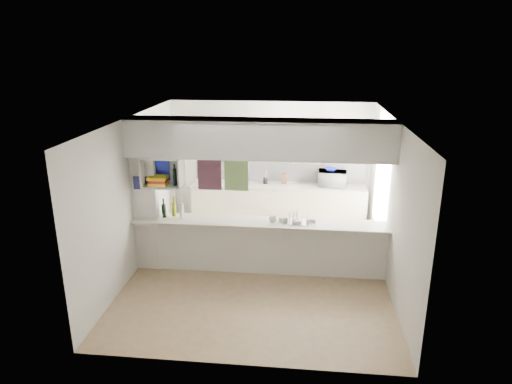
# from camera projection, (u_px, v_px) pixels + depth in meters

# --- Properties ---
(floor) EXTENTS (4.80, 4.80, 0.00)m
(floor) POSITION_uv_depth(u_px,v_px,m) (259.00, 271.00, 7.79)
(floor) COLOR #8E7453
(floor) RESTS_ON ground
(ceiling) EXTENTS (4.80, 4.80, 0.00)m
(ceiling) POSITION_uv_depth(u_px,v_px,m) (259.00, 119.00, 6.99)
(ceiling) COLOR white
(ceiling) RESTS_ON wall_back
(wall_back) EXTENTS (4.20, 0.00, 4.20)m
(wall_back) POSITION_uv_depth(u_px,v_px,m) (270.00, 163.00, 9.66)
(wall_back) COLOR silver
(wall_back) RESTS_ON floor
(wall_left) EXTENTS (0.00, 4.80, 4.80)m
(wall_left) POSITION_uv_depth(u_px,v_px,m) (134.00, 195.00, 7.60)
(wall_left) COLOR silver
(wall_left) RESTS_ON floor
(wall_right) EXTENTS (0.00, 4.80, 4.80)m
(wall_right) POSITION_uv_depth(u_px,v_px,m) (391.00, 204.00, 7.18)
(wall_right) COLOR silver
(wall_right) RESTS_ON floor
(servery_partition) EXTENTS (4.20, 0.50, 2.60)m
(servery_partition) POSITION_uv_depth(u_px,v_px,m) (248.00, 178.00, 7.30)
(servery_partition) COLOR silver
(servery_partition) RESTS_ON floor
(cubby_shelf) EXTENTS (0.65, 0.35, 0.50)m
(cubby_shelf) POSITION_uv_depth(u_px,v_px,m) (162.00, 173.00, 7.36)
(cubby_shelf) COLOR white
(cubby_shelf) RESTS_ON bulkhead
(kitchen_run) EXTENTS (3.60, 0.63, 2.24)m
(kitchen_run) POSITION_uv_depth(u_px,v_px,m) (277.00, 188.00, 9.54)
(kitchen_run) COLOR beige
(kitchen_run) RESTS_ON floor
(microwave) EXTENTS (0.60, 0.43, 0.31)m
(microwave) POSITION_uv_depth(u_px,v_px,m) (332.00, 179.00, 9.34)
(microwave) COLOR white
(microwave) RESTS_ON bench_top
(bowl) EXTENTS (0.24, 0.24, 0.06)m
(bowl) POSITION_uv_depth(u_px,v_px,m) (331.00, 170.00, 9.31)
(bowl) COLOR #0E189A
(bowl) RESTS_ON microwave
(dish_rack) EXTENTS (0.44, 0.33, 0.23)m
(dish_rack) POSITION_uv_depth(u_px,v_px,m) (296.00, 217.00, 7.44)
(dish_rack) COLOR silver
(dish_rack) RESTS_ON breakfast_bar
(cup) EXTENTS (0.16, 0.16, 0.10)m
(cup) POSITION_uv_depth(u_px,v_px,m) (273.00, 219.00, 7.43)
(cup) COLOR white
(cup) RESTS_ON dish_rack
(wine_bottles) EXTENTS (0.37, 0.15, 0.36)m
(wine_bottles) POSITION_uv_depth(u_px,v_px,m) (173.00, 210.00, 7.66)
(wine_bottles) COLOR black
(wine_bottles) RESTS_ON breakfast_bar
(plastic_tubs) EXTENTS (0.60, 0.23, 0.08)m
(plastic_tubs) POSITION_uv_depth(u_px,v_px,m) (295.00, 220.00, 7.46)
(plastic_tubs) COLOR silver
(plastic_tubs) RESTS_ON breakfast_bar
(utensil_jar) EXTENTS (0.09, 0.09, 0.13)m
(utensil_jar) POSITION_uv_depth(u_px,v_px,m) (265.00, 181.00, 9.53)
(utensil_jar) COLOR black
(utensil_jar) RESTS_ON bench_top
(knife_block) EXTENTS (0.12, 0.10, 0.22)m
(knife_block) POSITION_uv_depth(u_px,v_px,m) (284.00, 179.00, 9.51)
(knife_block) COLOR #532E1C
(knife_block) RESTS_ON bench_top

